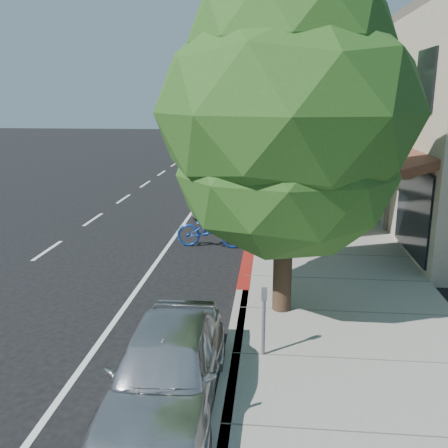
# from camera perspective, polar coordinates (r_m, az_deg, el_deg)

# --- Properties ---
(ground) EXTENTS (120.00, 120.00, 0.00)m
(ground) POSITION_cam_1_polar(r_m,az_deg,el_deg) (12.91, 2.41, -6.50)
(ground) COLOR black
(ground) RESTS_ON ground
(sidewalk) EXTENTS (4.60, 56.00, 0.15)m
(sidewalk) POSITION_cam_1_polar(r_m,az_deg,el_deg) (20.62, 10.10, 1.48)
(sidewalk) COLOR gray
(sidewalk) RESTS_ON ground
(curb) EXTENTS (0.30, 56.00, 0.15)m
(curb) POSITION_cam_1_polar(r_m,az_deg,el_deg) (20.56, 3.70, 1.65)
(curb) COLOR #9E998E
(curb) RESTS_ON ground
(curb_red_segment) EXTENTS (0.32, 4.00, 0.15)m
(curb_red_segment) POSITION_cam_1_polar(r_m,az_deg,el_deg) (13.82, 2.65, -4.74)
(curb_red_segment) COLOR maroon
(curb_red_segment) RESTS_ON ground
(storefront_building) EXTENTS (10.00, 36.00, 7.00)m
(storefront_building) POSITION_cam_1_polar(r_m,az_deg,el_deg) (31.37, 22.68, 11.30)
(storefront_building) COLOR #C5B197
(storefront_building) RESTS_ON ground
(street_tree_0) EXTENTS (5.22, 5.22, 7.12)m
(street_tree_0) POSITION_cam_1_polar(r_m,az_deg,el_deg) (10.06, 7.24, 12.01)
(street_tree_0) COLOR black
(street_tree_0) RESTS_ON ground
(street_tree_1) EXTENTS (4.48, 4.48, 7.10)m
(street_tree_1) POSITION_cam_1_polar(r_m,az_deg,el_deg) (16.05, 6.72, 13.42)
(street_tree_1) COLOR black
(street_tree_1) RESTS_ON ground
(street_tree_2) EXTENTS (4.54, 4.54, 7.18)m
(street_tree_2) POSITION_cam_1_polar(r_m,az_deg,el_deg) (22.05, 6.48, 13.79)
(street_tree_2) COLOR black
(street_tree_2) RESTS_ON ground
(street_tree_3) EXTENTS (5.58, 5.58, 8.62)m
(street_tree_3) POSITION_cam_1_polar(r_m,az_deg,el_deg) (28.05, 6.39, 15.64)
(street_tree_3) COLOR black
(street_tree_3) RESTS_ON ground
(street_tree_4) EXTENTS (5.27, 5.27, 8.21)m
(street_tree_4) POSITION_cam_1_polar(r_m,az_deg,el_deg) (34.05, 6.27, 15.00)
(street_tree_4) COLOR black
(street_tree_4) RESTS_ON ground
(street_tree_5) EXTENTS (5.25, 5.25, 7.92)m
(street_tree_5) POSITION_cam_1_polar(r_m,az_deg,el_deg) (40.05, 6.20, 14.59)
(street_tree_5) COLOR black
(street_tree_5) RESTS_ON ground
(cyclist) EXTENTS (0.70, 0.80, 1.84)m
(cyclist) POSITION_cam_1_polar(r_m,az_deg,el_deg) (15.04, 3.95, 0.19)
(cyclist) COLOR silver
(cyclist) RESTS_ON ground
(bicycle) EXTENTS (2.16, 0.85, 1.12)m
(bicycle) POSITION_cam_1_polar(r_m,az_deg,el_deg) (15.57, -1.57, -0.67)
(bicycle) COLOR navy
(bicycle) RESTS_ON ground
(silver_suv) EXTENTS (3.18, 6.14, 1.65)m
(silver_suv) POSITION_cam_1_polar(r_m,az_deg,el_deg) (20.45, 1.35, 3.75)
(silver_suv) COLOR silver
(silver_suv) RESTS_ON ground
(dark_sedan) EXTENTS (1.55, 4.26, 1.39)m
(dark_sedan) POSITION_cam_1_polar(r_m,az_deg,el_deg) (21.43, 2.47, 3.89)
(dark_sedan) COLOR black
(dark_sedan) RESTS_ON ground
(white_pickup) EXTENTS (2.13, 5.17, 1.50)m
(white_pickup) POSITION_cam_1_polar(r_m,az_deg,el_deg) (29.43, 0.03, 6.87)
(white_pickup) COLOR silver
(white_pickup) RESTS_ON ground
(dark_suv_far) EXTENTS (1.91, 4.52, 1.52)m
(dark_suv_far) POSITION_cam_1_polar(r_m,az_deg,el_deg) (33.87, 1.06, 7.88)
(dark_suv_far) COLOR black
(dark_suv_far) RESTS_ON ground
(near_car_a) EXTENTS (1.67, 3.96, 1.34)m
(near_car_a) POSITION_cam_1_polar(r_m,az_deg,el_deg) (7.78, -6.57, -16.06)
(near_car_a) COLOR silver
(near_car_a) RESTS_ON ground
(pedestrian) EXTENTS (0.85, 0.70, 1.59)m
(pedestrian) POSITION_cam_1_polar(r_m,az_deg,el_deg) (17.24, 12.51, 1.80)
(pedestrian) COLOR black
(pedestrian) RESTS_ON sidewalk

